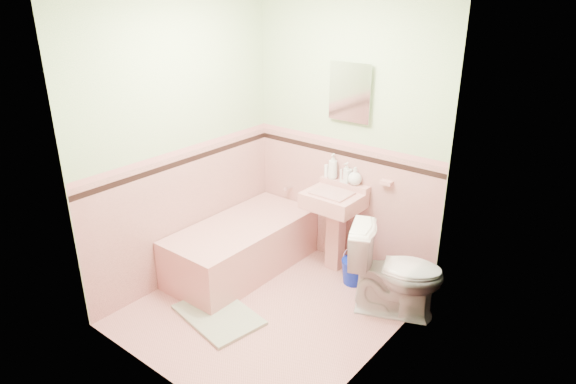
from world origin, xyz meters
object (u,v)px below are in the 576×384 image
Objects in this scene: bathtub at (242,248)px; soap_bottle_mid at (346,173)px; soap_bottle_right at (355,176)px; toilet at (396,271)px; bucket at (354,271)px; sink at (332,232)px; medicine_cabinet at (351,92)px; soap_bottle_left at (333,166)px; shoe at (215,303)px.

soap_bottle_mid reaches higher than bathtub.
soap_bottle_right reaches higher than toilet.
soap_bottle_mid is 0.92m from bucket.
bathtub is 1.86× the size of sink.
soap_bottle_right is at bearing 35.71° from toilet.
soap_bottle_right is (0.11, -0.03, -0.76)m from medicine_cabinet.
bathtub is at bearing -134.31° from soap_bottle_mid.
soap_bottle_right is (0.79, 0.71, 0.72)m from bathtub.
toilet is (1.47, 0.29, 0.16)m from bathtub.
bucket is at bearing 25.32° from bathtub.
bathtub is at bearing -127.31° from soap_bottle_left.
soap_bottle_right is at bearing 42.03° from bathtub.
sink is 4.26× the size of soap_bottle_mid.
medicine_cabinet is 2.37× the size of soap_bottle_mid.
shoe is (-1.20, -0.92, -0.33)m from toilet.
soap_bottle_right is at bearing 59.08° from sink.
soap_bottle_left is 1.64× the size of shoe.
sink is 1.28m from shoe.
bucket is at bearing 58.17° from shoe.
soap_bottle_mid is at bearing 0.00° from soap_bottle_left.
shoe is at bearing -106.48° from medicine_cabinet.
soap_bottle_left is 0.15m from soap_bottle_mid.
soap_bottle_right reaches higher than bathtub.
medicine_cabinet reaches higher than soap_bottle_left.
soap_bottle_left is 1.03× the size of bucket.
shoe is (-0.41, -1.16, -0.34)m from sink.
soap_bottle_left reaches higher than bathtub.
soap_bottle_right reaches higher than bucket.
soap_bottle_right is 1.69m from shoe.
soap_bottle_mid is at bearing 73.58° from shoe.
toilet reaches higher than shoe.
sink is 0.42m from bucket.
shoe is (-0.41, -1.37, -1.64)m from medicine_cabinet.
shoe is at bearing -66.51° from bathtub.
medicine_cabinet is 1.60m from toilet.
bucket is (0.44, -0.25, -0.87)m from soap_bottle_left.
shoe is (0.27, -0.63, -0.17)m from bathtub.
bucket is at bearing 48.07° from toilet.
bathtub is 3.34× the size of medicine_cabinet.
soap_bottle_mid is at bearing 85.84° from sink.
bathtub is at bearing -137.97° from soap_bottle_right.
toilet is at bearing -19.04° from bucket.
soap_bottle_right is at bearing 69.97° from shoe.
soap_bottle_left reaches higher than sink.
bathtub is at bearing -142.07° from sink.
bucket is at bearing -52.45° from soap_bottle_right.
soap_bottle_right is at bearing 127.55° from bucket.
soap_bottle_left is 1.18m from toilet.
bathtub reaches higher than bucket.
medicine_cabinet is at bearing 37.63° from toilet.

